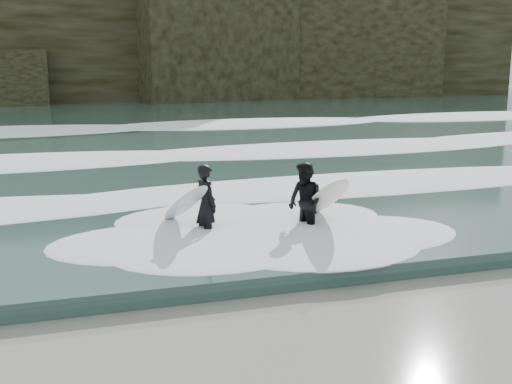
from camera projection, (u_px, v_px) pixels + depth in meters
sea at (109, 122)px, 33.82m from camera, size 90.00×52.00×0.30m
headland at (87, 37)px, 48.70m from camera, size 70.00×9.00×10.00m
foam_near at (178, 192)px, 15.08m from camera, size 60.00×3.20×0.20m
foam_mid at (140, 151)px, 21.62m from camera, size 60.00×4.00×0.24m
foam_far at (116, 124)px, 30.02m from camera, size 60.00×4.80×0.30m
surfer_left at (201, 204)px, 12.16m from camera, size 1.11×1.78×1.55m
surfer_right at (309, 202)px, 12.38m from camera, size 1.20×2.09×1.55m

